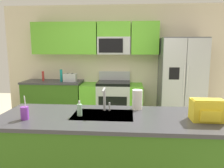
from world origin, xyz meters
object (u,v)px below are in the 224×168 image
(drink_cup_purple, at_px, (25,113))
(paper_towel_roll, at_px, (137,99))
(pepper_mill, at_px, (43,76))
(sink_faucet, at_px, (105,97))
(soap_dispenser, at_px, (80,110))
(range_oven, at_px, (112,102))
(backpack, at_px, (207,110))
(refrigerator, at_px, (181,82))
(toaster, at_px, (70,78))
(bottle_teal, at_px, (61,75))

(drink_cup_purple, height_order, paper_towel_roll, drink_cup_purple)
(pepper_mill, xyz_separation_m, sink_faucet, (1.66, -2.26, 0.06))
(soap_dispenser, bearing_deg, drink_cup_purple, -162.79)
(range_oven, height_order, backpack, backpack)
(refrigerator, height_order, sink_faucet, refrigerator)
(toaster, height_order, pepper_mill, pepper_mill)
(backpack, bearing_deg, sink_faucet, 166.65)
(range_oven, xyz_separation_m, bottle_teal, (-1.13, -0.04, 0.59))
(soap_dispenser, bearing_deg, pepper_mill, 119.67)
(range_oven, distance_m, toaster, 1.08)
(toaster, height_order, drink_cup_purple, drink_cup_purple)
(refrigerator, xyz_separation_m, bottle_teal, (-2.62, 0.03, 0.11))
(toaster, bearing_deg, range_oven, 3.23)
(paper_towel_roll, xyz_separation_m, backpack, (0.70, -0.38, -0.00))
(range_oven, height_order, paper_towel_roll, paper_towel_roll)
(sink_faucet, relative_size, backpack, 0.88)
(refrigerator, relative_size, paper_towel_roll, 7.71)
(drink_cup_purple, bearing_deg, paper_towel_roll, 22.19)
(drink_cup_purple, bearing_deg, sink_faucet, 24.50)
(backpack, bearing_deg, refrigerator, 82.99)
(pepper_mill, xyz_separation_m, bottle_teal, (0.44, -0.04, 0.02))
(range_oven, relative_size, backpack, 4.25)
(toaster, xyz_separation_m, sink_faucet, (1.02, -2.21, 0.08))
(sink_faucet, xyz_separation_m, drink_cup_purple, (-0.81, -0.37, -0.10))
(refrigerator, distance_m, backpack, 2.47)
(refrigerator, distance_m, drink_cup_purple, 3.38)
(soap_dispenser, height_order, paper_towel_roll, paper_towel_roll)
(pepper_mill, bearing_deg, sink_faucet, -53.72)
(bottle_teal, bearing_deg, pepper_mill, 174.54)
(sink_faucet, distance_m, drink_cup_purple, 0.89)
(range_oven, relative_size, refrigerator, 0.74)
(range_oven, relative_size, toaster, 4.86)
(drink_cup_purple, relative_size, backpack, 0.80)
(paper_towel_roll, bearing_deg, toaster, 124.02)
(pepper_mill, distance_m, soap_dispenser, 2.83)
(range_oven, relative_size, paper_towel_roll, 5.67)
(paper_towel_roll, bearing_deg, drink_cup_purple, -157.81)
(backpack, bearing_deg, soap_dispenser, 177.42)
(bottle_teal, distance_m, paper_towel_roll, 2.65)
(paper_towel_roll, bearing_deg, backpack, -28.33)
(pepper_mill, distance_m, bottle_teal, 0.44)
(sink_faucet, xyz_separation_m, soap_dispenser, (-0.26, -0.20, -0.10))
(pepper_mill, distance_m, paper_towel_roll, 2.96)
(refrigerator, xyz_separation_m, toaster, (-2.42, 0.02, 0.07))
(paper_towel_roll, bearing_deg, soap_dispenser, -153.85)
(bottle_teal, height_order, drink_cup_purple, bottle_teal)
(pepper_mill, distance_m, sink_faucet, 2.81)
(toaster, height_order, backpack, backpack)
(pepper_mill, height_order, bottle_teal, bottle_teal)
(range_oven, height_order, drink_cup_purple, drink_cup_purple)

